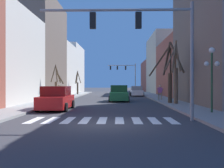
# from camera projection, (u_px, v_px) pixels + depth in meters

# --- Properties ---
(ground_plane) EXTENTS (240.00, 240.00, 0.00)m
(ground_plane) POSITION_uv_depth(u_px,v_px,m) (101.00, 124.00, 12.39)
(ground_plane) COLOR #38383D
(building_row_left) EXTENTS (6.00, 58.17, 13.33)m
(building_row_left) POSITION_uv_depth(u_px,v_px,m) (34.00, 57.00, 35.04)
(building_row_left) COLOR #934C3D
(building_row_left) RESTS_ON ground_plane
(building_row_right) EXTENTS (6.00, 69.18, 12.74)m
(building_row_right) POSITION_uv_depth(u_px,v_px,m) (184.00, 59.00, 37.95)
(building_row_right) COLOR #515B66
(building_row_right) RESTS_ON ground_plane
(crosswalk_stripes) EXTENTS (7.65, 2.60, 0.01)m
(crosswalk_stripes) POSITION_uv_depth(u_px,v_px,m) (102.00, 120.00, 13.74)
(crosswalk_stripes) COLOR white
(crosswalk_stripes) RESTS_ON ground_plane
(traffic_signal_near) EXTENTS (8.02, 0.28, 6.18)m
(traffic_signal_near) POSITION_uv_depth(u_px,v_px,m) (146.00, 33.00, 13.63)
(traffic_signal_near) COLOR gray
(traffic_signal_near) RESTS_ON ground_plane
(traffic_signal_far) EXTENTS (6.15, 0.28, 6.39)m
(traffic_signal_far) POSITION_uv_depth(u_px,v_px,m) (125.00, 71.00, 57.43)
(traffic_signal_far) COLOR gray
(traffic_signal_far) RESTS_ON ground_plane
(street_lamp_right_corner) EXTENTS (0.95, 0.36, 4.03)m
(street_lamp_right_corner) POSITION_uv_depth(u_px,v_px,m) (212.00, 66.00, 16.19)
(street_lamp_right_corner) COLOR #1E4C2D
(street_lamp_right_corner) RESTS_ON sidewalk_right
(car_at_intersection) EXTENTS (2.06, 4.65, 1.57)m
(car_at_intersection) POSITION_uv_depth(u_px,v_px,m) (136.00, 91.00, 41.32)
(car_at_intersection) COLOR white
(car_at_intersection) RESTS_ON ground_plane
(car_driving_away_lane) EXTENTS (2.18, 4.62, 1.77)m
(car_driving_away_lane) POSITION_uv_depth(u_px,v_px,m) (119.00, 94.00, 28.82)
(car_driving_away_lane) COLOR #236B38
(car_driving_away_lane) RESTS_ON ground_plane
(car_parked_left_near) EXTENTS (2.16, 4.47, 1.74)m
(car_parked_left_near) POSITION_uv_depth(u_px,v_px,m) (56.00, 99.00, 19.21)
(car_parked_left_near) COLOR red
(car_parked_left_near) RESTS_ON ground_plane
(pedestrian_crossing_street) EXTENTS (0.69, 0.43, 1.72)m
(pedestrian_crossing_street) POSITION_uv_depth(u_px,v_px,m) (59.00, 90.00, 30.33)
(pedestrian_crossing_street) COLOR black
(pedestrian_crossing_street) RESTS_ON sidewalk_left
(pedestrian_on_left_sidewalk) EXTENTS (0.71, 0.27, 1.64)m
(pedestrian_on_left_sidewalk) POSITION_uv_depth(u_px,v_px,m) (160.00, 91.00, 29.02)
(pedestrian_on_left_sidewalk) COLOR #7A705B
(pedestrian_on_left_sidewalk) RESTS_ON sidewalk_right
(street_tree_right_far) EXTENTS (0.88, 1.73, 4.01)m
(street_tree_right_far) POSITION_uv_depth(u_px,v_px,m) (78.00, 84.00, 45.09)
(street_tree_right_far) COLOR #473828
(street_tree_right_far) RESTS_ON sidewalk_left
(street_tree_right_mid) EXTENTS (2.84, 4.23, 5.70)m
(street_tree_right_mid) POSITION_uv_depth(u_px,v_px,m) (169.00, 74.00, 24.44)
(street_tree_right_mid) COLOR #473828
(street_tree_right_mid) RESTS_ON sidewalk_right
(street_tree_left_mid) EXTENTS (1.16, 1.60, 3.91)m
(street_tree_left_mid) POSITION_uv_depth(u_px,v_px,m) (57.00, 84.00, 29.15)
(street_tree_left_mid) COLOR brown
(street_tree_left_mid) RESTS_ON sidewalk_left
(street_tree_left_far) EXTENTS (1.63, 3.21, 5.67)m
(street_tree_left_far) POSITION_uv_depth(u_px,v_px,m) (175.00, 74.00, 23.38)
(street_tree_left_far) COLOR brown
(street_tree_left_far) RESTS_ON sidewalk_right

